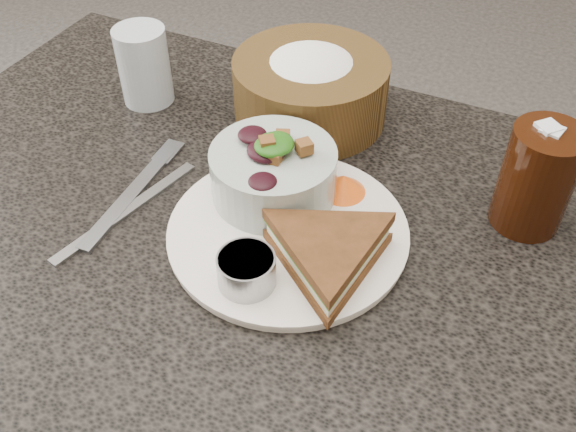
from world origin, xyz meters
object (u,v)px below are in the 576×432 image
(dining_table, at_px, (272,420))
(bread_basket, at_px, (311,80))
(water_glass, at_px, (144,66))
(dinner_plate, at_px, (288,233))
(sandwich, at_px, (328,253))
(cola_glass, at_px, (538,174))
(salad_bowl, at_px, (273,166))
(dressing_ramekin, at_px, (247,270))

(dining_table, xyz_separation_m, bread_basket, (-0.05, 0.23, 0.43))
(water_glass, bearing_deg, dinner_plate, -29.01)
(sandwich, distance_m, water_glass, 0.39)
(sandwich, bearing_deg, cola_glass, 82.30)
(dinner_plate, height_order, salad_bowl, salad_bowl)
(dressing_ramekin, height_order, bread_basket, bread_basket)
(dressing_ramekin, xyz_separation_m, bread_basket, (-0.06, 0.30, 0.03))
(dressing_ramekin, xyz_separation_m, cola_glass, (0.23, 0.22, 0.04))
(dining_table, distance_m, bread_basket, 0.49)
(sandwich, bearing_deg, salad_bowl, 178.84)
(dining_table, xyz_separation_m, sandwich, (0.07, -0.01, 0.41))
(dinner_plate, bearing_deg, cola_glass, 30.88)
(salad_bowl, xyz_separation_m, bread_basket, (-0.03, 0.17, 0.00))
(dinner_plate, distance_m, bread_basket, 0.23)
(dining_table, distance_m, cola_glass, 0.52)
(dinner_plate, relative_size, water_glass, 2.47)
(sandwich, bearing_deg, dinner_plate, -171.57)
(sandwich, bearing_deg, dressing_ramekin, -103.84)
(dining_table, height_order, dressing_ramekin, dressing_ramekin)
(sandwich, bearing_deg, dining_table, -151.53)
(dressing_ramekin, distance_m, bread_basket, 0.30)
(bread_basket, xyz_separation_m, water_glass, (-0.21, -0.06, -0.00))
(dining_table, bearing_deg, cola_glass, 32.81)
(sandwich, relative_size, bread_basket, 0.79)
(cola_glass, height_order, water_glass, cola_glass)
(dinner_plate, height_order, water_glass, water_glass)
(salad_bowl, bearing_deg, dressing_ramekin, -75.18)
(sandwich, height_order, cola_glass, cola_glass)
(cola_glass, bearing_deg, bread_basket, 164.76)
(water_glass, bearing_deg, bread_basket, 14.56)
(bread_basket, xyz_separation_m, cola_glass, (0.29, -0.08, 0.01))
(sandwich, distance_m, cola_glass, 0.24)
(sandwich, distance_m, dressing_ramekin, 0.08)
(salad_bowl, height_order, water_glass, water_glass)
(bread_basket, bearing_deg, sandwich, -62.57)
(bread_basket, height_order, cola_glass, cola_glass)
(dressing_ramekin, height_order, water_glass, water_glass)
(dining_table, relative_size, dinner_plate, 3.95)
(sandwich, xyz_separation_m, bread_basket, (-0.13, 0.24, 0.02))
(dinner_plate, xyz_separation_m, cola_glass, (0.22, 0.13, 0.06))
(dining_table, bearing_deg, water_glass, 146.37)
(salad_bowl, bearing_deg, cola_glass, 18.71)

